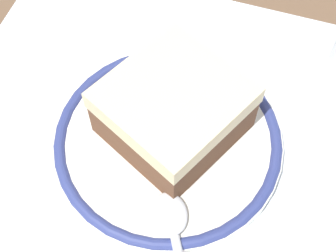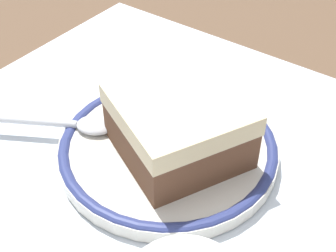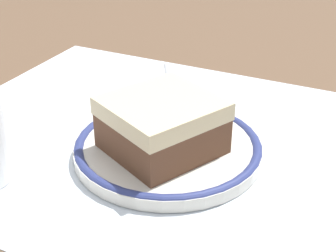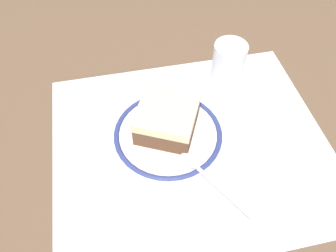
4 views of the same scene
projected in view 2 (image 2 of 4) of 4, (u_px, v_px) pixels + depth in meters
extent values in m
plane|color=brown|center=(121.00, 168.00, 0.40)|extent=(2.40, 2.40, 0.00)
cube|color=silver|center=(121.00, 167.00, 0.40)|extent=(0.47, 0.40, 0.00)
cylinder|color=silver|center=(168.00, 149.00, 0.41)|extent=(0.19, 0.19, 0.01)
torus|color=navy|center=(168.00, 146.00, 0.41)|extent=(0.19, 0.19, 0.01)
cube|color=brown|center=(179.00, 134.00, 0.39)|extent=(0.13, 0.13, 0.04)
cube|color=beige|center=(179.00, 109.00, 0.37)|extent=(0.13, 0.13, 0.02)
ellipsoid|color=silver|center=(96.00, 125.00, 0.42)|extent=(0.04, 0.04, 0.01)
cylinder|color=silver|center=(14.00, 120.00, 0.43)|extent=(0.06, 0.10, 0.01)
cube|color=white|center=(128.00, 64.00, 0.52)|extent=(0.12, 0.13, 0.00)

